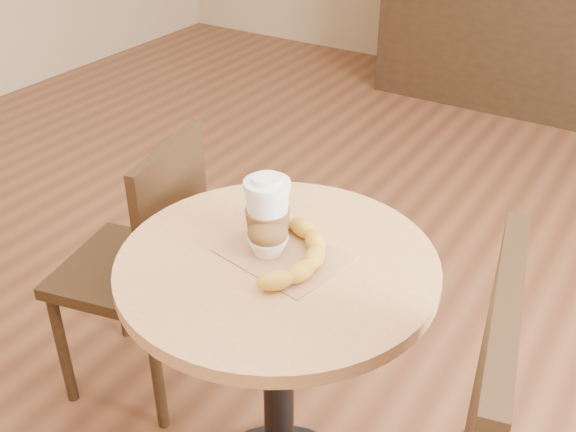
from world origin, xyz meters
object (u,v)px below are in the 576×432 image
(chair_left, at_px, (145,262))
(coffee_cup, at_px, (268,215))
(cafe_table, at_px, (278,348))
(banana, at_px, (284,250))
(muffin, at_px, (268,237))

(chair_left, distance_m, coffee_cup, 0.63)
(cafe_table, distance_m, banana, 0.26)
(muffin, height_order, banana, muffin)
(cafe_table, xyz_separation_m, muffin, (-0.03, 0.01, 0.28))
(coffee_cup, height_order, banana, coffee_cup)
(muffin, relative_size, banana, 0.32)
(cafe_table, bearing_deg, coffee_cup, 142.38)
(cafe_table, distance_m, coffee_cup, 0.31)
(cafe_table, bearing_deg, banana, 29.95)
(banana, bearing_deg, coffee_cup, 129.61)
(coffee_cup, xyz_separation_m, muffin, (0.02, -0.03, -0.03))
(cafe_table, height_order, muffin, muffin)
(chair_left, bearing_deg, muffin, 61.39)
(chair_left, bearing_deg, coffee_cup, 63.91)
(coffee_cup, bearing_deg, chair_left, 151.77)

